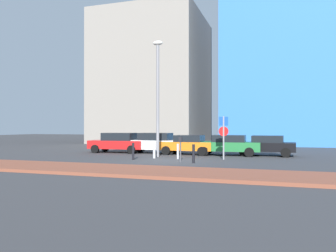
% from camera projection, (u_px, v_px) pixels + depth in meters
% --- Properties ---
extents(ground_plane, '(120.00, 120.00, 0.00)m').
position_uv_depth(ground_plane, '(166.00, 161.00, 19.96)').
color(ground_plane, '#38383A').
extents(sidewalk_brick, '(40.00, 3.35, 0.14)m').
position_uv_depth(sidewalk_brick, '(130.00, 171.00, 14.95)').
color(sidewalk_brick, brown).
rests_on(sidewalk_brick, ground).
extents(parked_car_red, '(4.51, 2.13, 1.56)m').
position_uv_depth(parked_car_red, '(118.00, 142.00, 26.32)').
color(parked_car_red, red).
rests_on(parked_car_red, ground).
extents(parked_car_white, '(4.35, 1.99, 1.57)m').
position_uv_depth(parked_car_white, '(155.00, 143.00, 25.70)').
color(parked_car_white, white).
rests_on(parked_car_white, ground).
extents(parked_car_orange, '(3.95, 2.07, 1.42)m').
position_uv_depth(parked_car_orange, '(188.00, 144.00, 24.59)').
color(parked_car_orange, orange).
rests_on(parked_car_orange, ground).
extents(parked_car_green, '(4.56, 2.12, 1.45)m').
position_uv_depth(parked_car_green, '(228.00, 145.00, 23.79)').
color(parked_car_green, '#237238').
rests_on(parked_car_green, ground).
extents(parked_car_black, '(4.10, 2.13, 1.42)m').
position_uv_depth(parked_car_black, '(266.00, 145.00, 23.44)').
color(parked_car_black, black).
rests_on(parked_car_black, ground).
extents(parking_sign_post, '(0.59, 0.15, 2.69)m').
position_uv_depth(parking_sign_post, '(224.00, 132.00, 20.69)').
color(parking_sign_post, gray).
rests_on(parking_sign_post, ground).
extents(parking_meter, '(0.18, 0.14, 1.45)m').
position_uv_depth(parking_meter, '(180.00, 146.00, 19.17)').
color(parking_meter, '#4C4C51').
rests_on(parking_meter, ground).
extents(street_lamp, '(0.70, 0.36, 7.87)m').
position_uv_depth(street_lamp, '(158.00, 89.00, 22.59)').
color(street_lamp, gray).
rests_on(street_lamp, ground).
extents(traffic_bollard_near, '(0.14, 0.14, 0.96)m').
position_uv_depth(traffic_bollard_near, '(178.00, 151.00, 21.10)').
color(traffic_bollard_near, '#B7B7BC').
rests_on(traffic_bollard_near, ground).
extents(traffic_bollard_mid, '(0.14, 0.14, 1.05)m').
position_uv_depth(traffic_bollard_mid, '(133.00, 151.00, 20.57)').
color(traffic_bollard_mid, black).
rests_on(traffic_bollard_mid, ground).
extents(traffic_bollard_far, '(0.17, 0.17, 0.96)m').
position_uv_depth(traffic_bollard_far, '(154.00, 151.00, 21.52)').
color(traffic_bollard_far, '#B7B7BC').
rests_on(traffic_bollard_far, ground).
extents(traffic_bollard_edge, '(0.16, 0.16, 1.05)m').
position_uv_depth(traffic_bollard_edge, '(194.00, 154.00, 18.71)').
color(traffic_bollard_edge, black).
rests_on(traffic_bollard_edge, ground).
extents(building_colorful_midrise, '(18.72, 12.81, 27.43)m').
position_uv_depth(building_colorful_midrise, '(307.00, 27.00, 39.12)').
color(building_colorful_midrise, '#3372BF').
rests_on(building_colorful_midrise, ground).
extents(building_under_construction, '(12.91, 13.28, 16.41)m').
position_uv_depth(building_under_construction, '(154.00, 80.00, 44.16)').
color(building_under_construction, gray).
rests_on(building_under_construction, ground).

